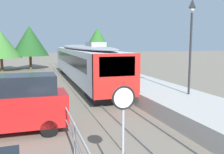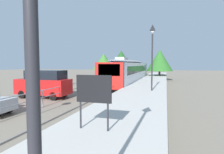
# 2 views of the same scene
# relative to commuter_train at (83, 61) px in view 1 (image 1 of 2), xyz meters

# --- Properties ---
(ground_plane) EXTENTS (160.00, 160.00, 0.00)m
(ground_plane) POSITION_rel_commuter_train_xyz_m (-3.00, -5.44, -2.15)
(ground_plane) COLOR slate
(track_rails) EXTENTS (3.20, 60.00, 0.14)m
(track_rails) POSITION_rel_commuter_train_xyz_m (0.00, -5.44, -2.11)
(track_rails) COLOR slate
(track_rails) RESTS_ON ground
(commuter_train) EXTENTS (2.82, 20.50, 3.74)m
(commuter_train) POSITION_rel_commuter_train_xyz_m (0.00, 0.00, 0.00)
(commuter_train) COLOR silver
(commuter_train) RESTS_ON track_rails
(station_platform) EXTENTS (3.90, 60.00, 0.90)m
(station_platform) POSITION_rel_commuter_train_xyz_m (3.25, -5.44, -1.70)
(station_platform) COLOR #B7B5AD
(station_platform) RESTS_ON ground
(platform_lamp_mid_platform) EXTENTS (0.34, 0.34, 5.35)m
(platform_lamp_mid_platform) POSITION_rel_commuter_train_xyz_m (4.00, -11.17, 2.47)
(platform_lamp_mid_platform) COLOR #232328
(platform_lamp_mid_platform) RESTS_ON station_platform
(speed_limit_sign) EXTENTS (0.61, 0.10, 2.81)m
(speed_limit_sign) POSITION_rel_commuter_train_xyz_m (-2.39, -17.65, -0.02)
(speed_limit_sign) COLOR #9EA0A5
(speed_limit_sign) RESTS_ON ground
(carpark_fence) EXTENTS (0.06, 36.06, 1.25)m
(carpark_fence) POSITION_rel_commuter_train_xyz_m (-3.30, -15.44, -1.24)
(carpark_fence) COLOR #9EA0A5
(carpark_fence) RESTS_ON ground
(parked_van_red) EXTENTS (4.91, 1.96, 2.51)m
(parked_van_red) POSITION_rel_commuter_train_xyz_m (-5.52, -12.27, -0.86)
(parked_van_red) COLOR red
(parked_van_red) RESTS_ON ground
(tree_behind_carpark) EXTENTS (4.89, 4.89, 5.82)m
(tree_behind_carpark) POSITION_rel_commuter_train_xyz_m (3.90, 9.66, 1.65)
(tree_behind_carpark) COLOR brown
(tree_behind_carpark) RESTS_ON ground
(tree_behind_station_far) EXTENTS (5.29, 5.29, 5.44)m
(tree_behind_station_far) POSITION_rel_commuter_train_xyz_m (-8.50, 13.03, 1.48)
(tree_behind_station_far) COLOR brown
(tree_behind_station_far) RESTS_ON ground
(tree_distant_left) EXTENTS (5.28, 5.28, 6.23)m
(tree_distant_left) POSITION_rel_commuter_train_xyz_m (-4.82, 14.65, 1.94)
(tree_distant_left) COLOR brown
(tree_distant_left) RESTS_ON ground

